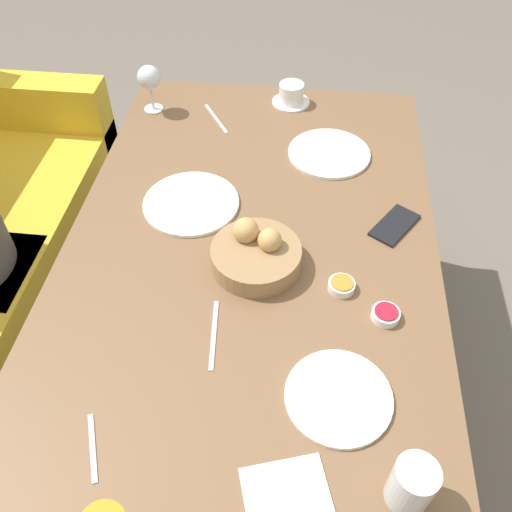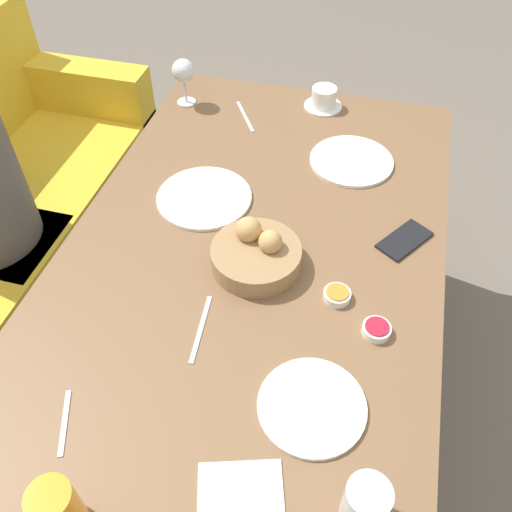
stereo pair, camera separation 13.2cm
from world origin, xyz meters
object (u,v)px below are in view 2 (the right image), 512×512
(bread_basket, at_px, (256,253))
(coffee_cup, at_px, (324,99))
(knife_silver, at_px, (245,116))
(spoon_coffee, at_px, (65,422))
(plate_near_left, at_px, (312,406))
(wine_glass, at_px, (183,72))
(plate_near_right, at_px, (351,161))
(juice_glass, at_px, (58,511))
(fork_silver, at_px, (201,328))
(napkin, at_px, (241,504))
(cell_phone, at_px, (404,240))
(jam_bowl_berry, at_px, (376,329))
(water_tumbler, at_px, (365,505))
(jam_bowl_honey, at_px, (337,295))
(plate_far_center, at_px, (204,197))

(bread_basket, bearing_deg, coffee_cup, -2.73)
(knife_silver, height_order, spoon_coffee, same)
(plate_near_left, relative_size, wine_glass, 1.41)
(coffee_cup, height_order, spoon_coffee, coffee_cup)
(plate_near_right, bearing_deg, bread_basket, 159.89)
(juice_glass, bearing_deg, bread_basket, -13.17)
(knife_silver, bearing_deg, fork_silver, -171.00)
(napkin, bearing_deg, cell_phone, -17.30)
(juice_glass, relative_size, jam_bowl_berry, 2.08)
(napkin, bearing_deg, jam_bowl_berry, -23.76)
(bread_basket, height_order, fork_silver, bread_basket)
(wine_glass, relative_size, spoon_coffee, 1.17)
(plate_near_right, distance_m, knife_silver, 0.41)
(jam_bowl_berry, distance_m, fork_silver, 0.39)
(juice_glass, distance_m, coffee_cup, 1.43)
(bread_basket, distance_m, cell_phone, 0.39)
(bread_basket, relative_size, cell_phone, 1.34)
(plate_near_right, distance_m, wine_glass, 0.63)
(bread_basket, relative_size, napkin, 1.15)
(bread_basket, relative_size, spoon_coffee, 1.67)
(water_tumbler, height_order, jam_bowl_honey, water_tumbler)
(jam_bowl_honey, distance_m, napkin, 0.51)
(plate_far_center, xyz_separation_m, wine_glass, (0.46, 0.22, 0.11))
(cell_phone, bearing_deg, wine_glass, 57.96)
(plate_near_right, bearing_deg, water_tumbler, -171.07)
(cell_phone, bearing_deg, jam_bowl_berry, 172.57)
(juice_glass, relative_size, knife_silver, 0.82)
(jam_bowl_honey, bearing_deg, plate_far_center, 58.23)
(plate_near_right, relative_size, water_tumbler, 2.26)
(plate_near_right, relative_size, plate_far_center, 0.94)
(plate_near_left, distance_m, jam_bowl_berry, 0.24)
(wine_glass, xyz_separation_m, jam_bowl_berry, (-0.79, -0.73, -0.10))
(juice_glass, xyz_separation_m, water_tumbler, (0.14, -0.49, -0.01))
(jam_bowl_berry, bearing_deg, water_tumbler, -177.49)
(water_tumbler, distance_m, spoon_coffee, 0.59)
(plate_far_center, xyz_separation_m, napkin, (-0.76, -0.32, -0.00))
(knife_silver, height_order, napkin, napkin)
(plate_near_right, height_order, wine_glass, wine_glass)
(coffee_cup, xyz_separation_m, jam_bowl_berry, (-0.88, -0.28, -0.02))
(bread_basket, relative_size, jam_bowl_honey, 3.44)
(plate_near_left, relative_size, jam_bowl_honey, 3.40)
(water_tumbler, relative_size, napkin, 0.57)
(fork_silver, bearing_deg, jam_bowl_berry, -76.66)
(plate_near_left, height_order, jam_bowl_honey, jam_bowl_honey)
(jam_bowl_berry, relative_size, jam_bowl_honey, 1.00)
(bread_basket, distance_m, plate_near_left, 0.41)
(plate_near_left, relative_size, juice_glass, 1.63)
(coffee_cup, bearing_deg, plate_near_right, -154.11)
(plate_near_right, height_order, jam_bowl_berry, jam_bowl_berry)
(juice_glass, bearing_deg, plate_near_right, -16.08)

